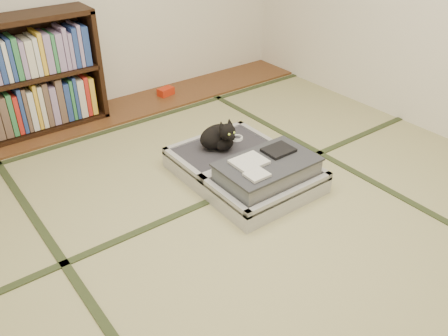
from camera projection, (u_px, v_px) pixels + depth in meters
floor at (253, 231)px, 2.82m from camera, size 4.50×4.50×0.00m
wood_strip at (107, 114)px, 4.17m from camera, size 4.00×0.50×0.02m
red_item at (166, 91)px, 4.48m from camera, size 0.16×0.12×0.07m
tatami_borders at (205, 193)px, 3.15m from camera, size 4.00×4.50×0.01m
bookcase at (11, 82)px, 3.62m from camera, size 1.38×0.32×0.92m
suitcase at (248, 170)px, 3.21m from camera, size 0.72×0.96×0.28m
cat at (220, 137)px, 3.33m from camera, size 0.32×0.32×0.26m
cable_coil at (237, 138)px, 3.50m from camera, size 0.10×0.10×0.02m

